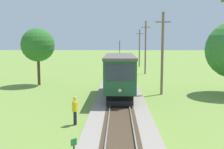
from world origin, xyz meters
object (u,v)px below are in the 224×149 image
at_px(red_tram, 120,74).
at_px(tree_left_near, 38,45).
at_px(track_worker, 75,109).
at_px(utility_pole_near_tram, 162,53).
at_px(utility_pole_far, 139,48).
at_px(utility_pole_mid, 145,47).

height_order(red_tram, tree_left_near, tree_left_near).
relative_size(track_worker, tree_left_near, 0.27).
bearing_deg(tree_left_near, utility_pole_near_tram, -20.36).
bearing_deg(track_worker, red_tram, 79.27).
bearing_deg(utility_pole_near_tram, red_tram, -157.75).
relative_size(utility_pole_far, track_worker, 4.06).
distance_m(utility_pole_near_tram, utility_pole_mid, 15.41).
relative_size(red_tram, utility_pole_mid, 1.06).
height_order(red_tram, utility_pole_far, utility_pole_far).
relative_size(utility_pole_mid, utility_pole_far, 1.11).
relative_size(red_tram, tree_left_near, 1.31).
height_order(utility_pole_near_tram, utility_pole_mid, utility_pole_mid).
distance_m(utility_pole_far, tree_left_near, 25.53).
xyz_separation_m(utility_pole_near_tram, utility_pole_far, (0.00, 26.72, -0.24)).
bearing_deg(utility_pole_far, utility_pole_mid, -90.00).
bearing_deg(utility_pole_mid, red_tram, -103.22).
bearing_deg(track_worker, utility_pole_far, 88.42).
distance_m(utility_pole_mid, track_worker, 25.81).
relative_size(utility_pole_mid, tree_left_near, 1.24).
xyz_separation_m(track_worker, tree_left_near, (-6.50, 14.22, 3.61)).
bearing_deg(track_worker, utility_pole_near_tram, 63.03).
height_order(utility_pole_mid, tree_left_near, utility_pole_mid).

